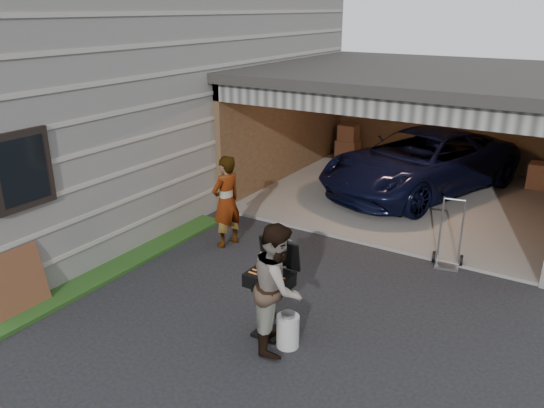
{
  "coord_description": "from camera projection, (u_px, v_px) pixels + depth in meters",
  "views": [
    {
      "loc": [
        4.11,
        -4.9,
        4.1
      ],
      "look_at": [
        -0.07,
        1.82,
        1.15
      ],
      "focal_mm": 35.0,
      "sensor_mm": 36.0,
      "label": 1
    }
  ],
  "objects": [
    {
      "name": "house",
      "position": [
        108.0,
        68.0,
        12.56
      ],
      "size": [
        7.0,
        11.0,
        5.5
      ],
      "primitive_type": "cube",
      "color": "#474744",
      "rests_on": "ground"
    },
    {
      "name": "plywood_panel",
      "position": [
        17.0,
        283.0,
        7.43
      ],
      "size": [
        0.24,
        0.85,
        0.94
      ],
      "primitive_type": "cube",
      "rotation": [
        0.0,
        -0.21,
        0.0
      ],
      "color": "brown",
      "rests_on": "ground"
    },
    {
      "name": "garage",
      "position": [
        422.0,
        114.0,
        11.74
      ],
      "size": [
        6.8,
        6.3,
        2.9
      ],
      "color": "#605E59",
      "rests_on": "ground"
    },
    {
      "name": "ground",
      "position": [
        207.0,
        321.0,
        7.37
      ],
      "size": [
        80.0,
        80.0,
        0.0
      ],
      "primitive_type": "plane",
      "color": "black",
      "rests_on": "ground"
    },
    {
      "name": "groundcover_strip",
      "position": [
        41.0,
        306.0,
        7.67
      ],
      "size": [
        0.5,
        8.0,
        0.06
      ],
      "primitive_type": "cube",
      "color": "#193814",
      "rests_on": "ground"
    },
    {
      "name": "minivan",
      "position": [
        420.0,
        164.0,
        12.16
      ],
      "size": [
        3.98,
        5.59,
        1.42
      ],
      "primitive_type": "imported",
      "rotation": [
        0.0,
        0.0,
        -0.36
      ],
      "color": "black",
      "rests_on": "ground"
    },
    {
      "name": "man",
      "position": [
        278.0,
        286.0,
        6.59
      ],
      "size": [
        0.91,
        1.0,
        1.68
      ],
      "primitive_type": "imported",
      "rotation": [
        0.0,
        0.0,
        1.98
      ],
      "color": "#4E281E",
      "rests_on": "ground"
    },
    {
      "name": "woman",
      "position": [
        226.0,
        202.0,
        9.45
      ],
      "size": [
        0.52,
        0.68,
        1.69
      ],
      "primitive_type": "imported",
      "rotation": [
        0.0,
        0.0,
        -1.77
      ],
      "color": "#C4E6F6",
      "rests_on": "ground"
    },
    {
      "name": "hand_truck",
      "position": [
        448.0,
        253.0,
        8.88
      ],
      "size": [
        0.52,
        0.44,
        1.2
      ],
      "rotation": [
        0.0,
        0.0,
        0.2
      ],
      "color": "gray",
      "rests_on": "ground"
    },
    {
      "name": "bbq_grill",
      "position": [
        271.0,
        282.0,
        6.84
      ],
      "size": [
        0.58,
        0.51,
        1.29
      ],
      "color": "black",
      "rests_on": "ground"
    },
    {
      "name": "propane_tank",
      "position": [
        288.0,
        331.0,
        6.76
      ],
      "size": [
        0.29,
        0.29,
        0.44
      ],
      "primitive_type": "cylinder",
      "rotation": [
        0.0,
        0.0,
        0.01
      ],
      "color": "silver",
      "rests_on": "ground"
    }
  ]
}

